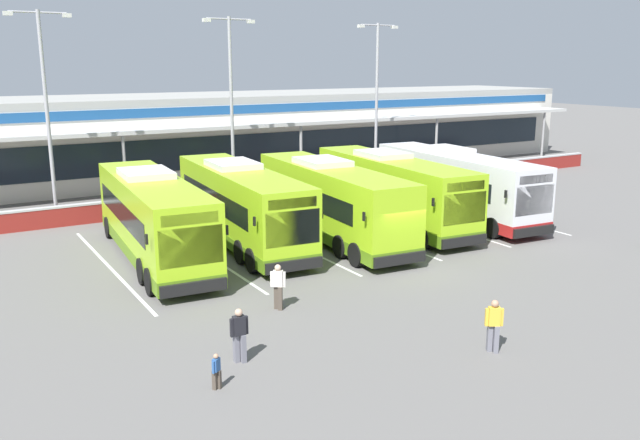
# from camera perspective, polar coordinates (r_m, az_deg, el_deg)

# --- Properties ---
(ground_plane) EXTENTS (200.00, 200.00, 0.00)m
(ground_plane) POSITION_cam_1_polar(r_m,az_deg,el_deg) (28.31, 6.56, -3.89)
(ground_plane) COLOR #605E5B
(terminal_building) EXTENTS (70.00, 13.00, 6.00)m
(terminal_building) POSITION_cam_1_polar(r_m,az_deg,el_deg) (51.34, -11.97, 7.11)
(terminal_building) COLOR beige
(terminal_building) RESTS_ON ground
(red_barrier_wall) EXTENTS (60.00, 0.40, 1.10)m
(red_barrier_wall) POSITION_cam_1_polar(r_m,az_deg,el_deg) (40.29, -6.00, 2.14)
(red_barrier_wall) COLOR maroon
(red_barrier_wall) RESTS_ON ground
(coach_bus_leftmost) EXTENTS (3.67, 12.31, 3.78)m
(coach_bus_leftmost) POSITION_cam_1_polar(r_m,az_deg,el_deg) (29.52, -14.15, 0.10)
(coach_bus_leftmost) COLOR #9ED11E
(coach_bus_leftmost) RESTS_ON ground
(coach_bus_left_centre) EXTENTS (3.67, 12.31, 3.78)m
(coach_bus_left_centre) POSITION_cam_1_polar(r_m,az_deg,el_deg) (31.45, -6.83, 1.22)
(coach_bus_left_centre) COLOR #9ED11E
(coach_bus_left_centre) RESTS_ON ground
(coach_bus_centre) EXTENTS (3.67, 12.31, 3.78)m
(coach_bus_centre) POSITION_cam_1_polar(r_m,az_deg,el_deg) (32.05, 0.97, 1.54)
(coach_bus_centre) COLOR #9ED11E
(coach_bus_centre) RESTS_ON ground
(coach_bus_right_centre) EXTENTS (3.67, 12.31, 3.78)m
(coach_bus_right_centre) POSITION_cam_1_polar(r_m,az_deg,el_deg) (34.98, 6.19, 2.47)
(coach_bus_right_centre) COLOR #9ED11E
(coach_bus_right_centre) RESTS_ON ground
(coach_bus_rightmost) EXTENTS (3.67, 12.31, 3.78)m
(coach_bus_rightmost) POSITION_cam_1_polar(r_m,az_deg,el_deg) (37.31, 11.53, 2.96)
(coach_bus_rightmost) COLOR silver
(coach_bus_rightmost) RESTS_ON ground
(bay_stripe_far_west) EXTENTS (0.14, 13.00, 0.01)m
(bay_stripe_far_west) POSITION_cam_1_polar(r_m,az_deg,el_deg) (29.27, -17.67, -3.86)
(bay_stripe_far_west) COLOR silver
(bay_stripe_far_west) RESTS_ON ground
(bay_stripe_west) EXTENTS (0.14, 13.00, 0.01)m
(bay_stripe_west) POSITION_cam_1_polar(r_m,az_deg,el_deg) (30.42, -9.96, -2.77)
(bay_stripe_west) COLOR silver
(bay_stripe_west) RESTS_ON ground
(bay_stripe_mid_west) EXTENTS (0.14, 13.00, 0.01)m
(bay_stripe_mid_west) POSITION_cam_1_polar(r_m,az_deg,el_deg) (32.08, -2.95, -1.74)
(bay_stripe_mid_west) COLOR silver
(bay_stripe_mid_west) RESTS_ON ground
(bay_stripe_centre) EXTENTS (0.14, 13.00, 0.01)m
(bay_stripe_centre) POSITION_cam_1_polar(r_m,az_deg,el_deg) (34.17, 3.28, -0.79)
(bay_stripe_centre) COLOR silver
(bay_stripe_centre) RESTS_ON ground
(bay_stripe_mid_east) EXTENTS (0.14, 13.00, 0.01)m
(bay_stripe_mid_east) POSITION_cam_1_polar(r_m,az_deg,el_deg) (36.63, 8.73, 0.04)
(bay_stripe_mid_east) COLOR silver
(bay_stripe_mid_east) RESTS_ON ground
(bay_stripe_east) EXTENTS (0.14, 13.00, 0.01)m
(bay_stripe_east) POSITION_cam_1_polar(r_m,az_deg,el_deg) (39.39, 13.46, 0.76)
(bay_stripe_east) COLOR silver
(bay_stripe_east) RESTS_ON ground
(pedestrian_in_dark_coat) EXTENTS (0.51, 0.41, 1.62)m
(pedestrian_in_dark_coat) POSITION_cam_1_polar(r_m,az_deg,el_deg) (20.36, 14.72, -8.65)
(pedestrian_in_dark_coat) COLOR slate
(pedestrian_in_dark_coat) RESTS_ON ground
(pedestrian_child) EXTENTS (0.30, 0.24, 1.00)m
(pedestrian_child) POSITION_cam_1_polar(r_m,az_deg,el_deg) (17.93, -8.90, -12.64)
(pedestrian_child) COLOR #4C4238
(pedestrian_child) RESTS_ON ground
(pedestrian_near_bin) EXTENTS (0.48, 0.42, 1.62)m
(pedestrian_near_bin) POSITION_cam_1_polar(r_m,az_deg,el_deg) (23.02, -3.63, -5.62)
(pedestrian_near_bin) COLOR #4C4238
(pedestrian_near_bin) RESTS_ON ground
(pedestrian_approaching_bus) EXTENTS (0.53, 0.30, 1.62)m
(pedestrian_approaching_bus) POSITION_cam_1_polar(r_m,az_deg,el_deg) (19.20, -6.96, -9.67)
(pedestrian_approaching_bus) COLOR slate
(pedestrian_approaching_bus) RESTS_ON ground
(lamp_post_west) EXTENTS (3.24, 0.28, 11.00)m
(lamp_post_west) POSITION_cam_1_polar(r_m,az_deg,el_deg) (38.00, -22.49, 9.26)
(lamp_post_west) COLOR #9E9EA3
(lamp_post_west) RESTS_ON ground
(lamp_post_centre) EXTENTS (3.24, 0.28, 11.00)m
(lamp_post_centre) POSITION_cam_1_polar(r_m,az_deg,el_deg) (40.86, -7.64, 10.36)
(lamp_post_centre) COLOR #9E9EA3
(lamp_post_centre) RESTS_ON ground
(lamp_post_east) EXTENTS (3.24, 0.28, 11.00)m
(lamp_post_east) POSITION_cam_1_polar(r_m,az_deg,el_deg) (47.19, 4.90, 10.82)
(lamp_post_east) COLOR #9E9EA3
(lamp_post_east) RESTS_ON ground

